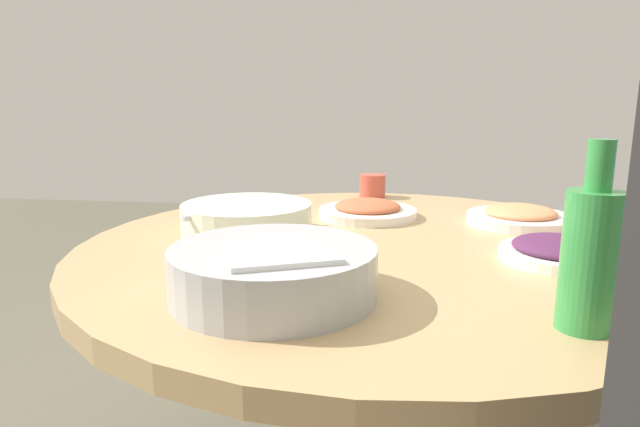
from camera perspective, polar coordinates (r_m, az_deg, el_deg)
round_dining_table at (r=1.18m, az=5.67°, el=-8.85°), size 1.23×1.23×0.72m
rice_bowl at (r=0.82m, az=-4.92°, el=-6.06°), size 0.31×0.31×0.09m
soup_bowl at (r=1.20m, az=-7.70°, el=-0.72°), size 0.29×0.29×0.07m
dish_shrimp at (r=1.39m, az=20.32°, el=-0.28°), size 0.25×0.25×0.05m
dish_tofu_braise at (r=1.38m, az=5.03°, el=0.35°), size 0.25×0.25×0.05m
dish_eggplant at (r=1.10m, az=23.95°, el=-3.62°), size 0.22×0.22×0.04m
green_bottle at (r=0.77m, az=26.62°, el=-3.97°), size 0.07×0.07×0.25m
tea_cup_near at (r=1.32m, az=28.92°, el=-1.11°), size 0.07×0.07×0.06m
tea_cup_far at (r=1.66m, az=5.55°, el=2.92°), size 0.08×0.08×0.07m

